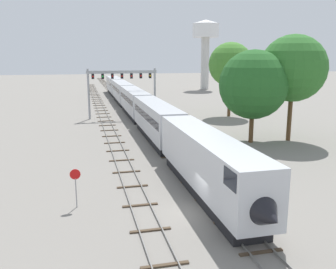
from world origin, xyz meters
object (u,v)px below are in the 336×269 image
(signal_gantry, at_px, (122,82))
(trackside_tree_right, at_px, (293,68))
(passenger_train, at_px, (134,102))
(stop_sign, at_px, (76,183))
(trackside_tree_left, at_px, (231,64))
(trackside_tree_mid, at_px, (253,85))
(water_tower, at_px, (206,37))

(signal_gantry, xyz_separation_m, trackside_tree_right, (18.85, -22.29, 2.82))
(passenger_train, xyz_separation_m, stop_sign, (-10.00, -39.56, -0.74))
(passenger_train, height_order, trackside_tree_right, trackside_tree_right)
(trackside_tree_left, relative_size, trackside_tree_right, 0.98)
(stop_sign, xyz_separation_m, trackside_tree_left, (26.65, 35.33, 7.35))
(trackside_tree_mid, bearing_deg, water_tower, 75.34)
(trackside_tree_left, bearing_deg, water_tower, 75.49)
(passenger_train, height_order, water_tower, water_tower)
(trackside_tree_left, bearing_deg, stop_sign, -127.02)
(passenger_train, distance_m, trackside_tree_left, 18.40)
(signal_gantry, distance_m, water_tower, 60.71)
(stop_sign, bearing_deg, water_tower, 65.41)
(stop_sign, height_order, trackside_tree_mid, trackside_tree_mid)
(trackside_tree_left, height_order, trackside_tree_right, trackside_tree_right)
(signal_gantry, xyz_separation_m, water_tower, (32.55, 50.19, 10.34))
(trackside_tree_mid, bearing_deg, signal_gantry, 121.50)
(stop_sign, xyz_separation_m, trackside_tree_right, (26.60, 15.59, 7.31))
(signal_gantry, bearing_deg, passenger_train, 36.65)
(trackside_tree_mid, height_order, trackside_tree_right, trackside_tree_right)
(signal_gantry, bearing_deg, trackside_tree_left, -7.69)
(signal_gantry, height_order, trackside_tree_right, trackside_tree_right)
(passenger_train, xyz_separation_m, trackside_tree_right, (16.60, -23.97, 6.57))
(passenger_train, xyz_separation_m, trackside_tree_mid, (11.36, -23.88, 4.65))
(stop_sign, relative_size, trackside_tree_left, 0.22)
(signal_gantry, distance_m, stop_sign, 38.93)
(passenger_train, bearing_deg, trackside_tree_mid, -64.57)
(passenger_train, relative_size, stop_sign, 33.90)
(passenger_train, distance_m, stop_sign, 40.81)
(water_tower, distance_m, trackside_tree_mid, 75.43)
(trackside_tree_right, bearing_deg, trackside_tree_left, 89.86)
(signal_gantry, bearing_deg, stop_sign, -101.56)
(signal_gantry, xyz_separation_m, stop_sign, (-7.75, -37.88, -4.49))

